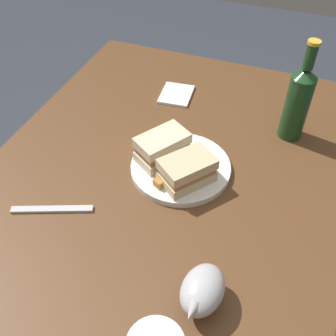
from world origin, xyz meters
TOP-DOWN VIEW (x-y plane):
  - ground_plane at (0.00, 0.00)m, footprint 6.00×6.00m
  - dining_table at (0.00, 0.00)m, footprint 1.22×0.85m
  - plate at (-0.07, 0.04)m, footprint 0.24×0.24m
  - sandwich_half_left at (-0.08, -0.01)m, footprint 0.14×0.13m
  - sandwich_half_right at (-0.02, 0.07)m, footprint 0.14×0.13m
  - potato_wedge_front at (-0.00, 0.02)m, footprint 0.05×0.03m
  - potato_wedge_middle at (-0.03, 0.05)m, footprint 0.04×0.05m
  - potato_wedge_back at (-0.03, 0.03)m, footprint 0.04×0.03m
  - potato_wedge_left_edge at (0.00, 0.03)m, footprint 0.06×0.04m
  - gravy_boat at (0.24, 0.19)m, footprint 0.12×0.08m
  - cider_bottle at (-0.30, 0.27)m, footprint 0.06×0.06m
  - napkin at (-0.36, -0.08)m, footprint 0.12×0.10m
  - fork at (0.15, -0.18)m, footprint 0.08×0.17m

SIDE VIEW (x-z plane):
  - ground_plane at x=0.00m, z-range 0.00..0.00m
  - dining_table at x=0.00m, z-range 0.00..0.77m
  - fork at x=0.15m, z-range 0.77..0.78m
  - napkin at x=-0.36m, z-range 0.77..0.78m
  - plate at x=-0.07m, z-range 0.77..0.79m
  - potato_wedge_front at x=0.00m, z-range 0.79..0.80m
  - potato_wedge_back at x=-0.03m, z-range 0.79..0.80m
  - potato_wedge_left_edge at x=0.00m, z-range 0.79..0.81m
  - potato_wedge_middle at x=-0.03m, z-range 0.79..0.81m
  - gravy_boat at x=0.24m, z-range 0.78..0.85m
  - sandwich_half_right at x=-0.02m, z-range 0.79..0.85m
  - sandwich_half_left at x=-0.08m, z-range 0.79..0.86m
  - cider_bottle at x=-0.30m, z-range 0.74..1.01m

